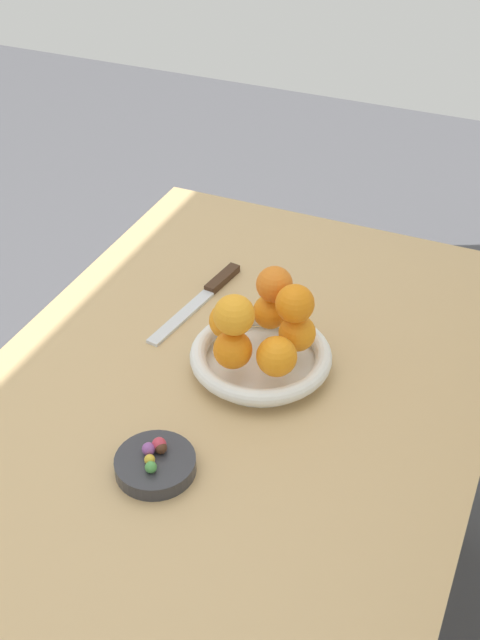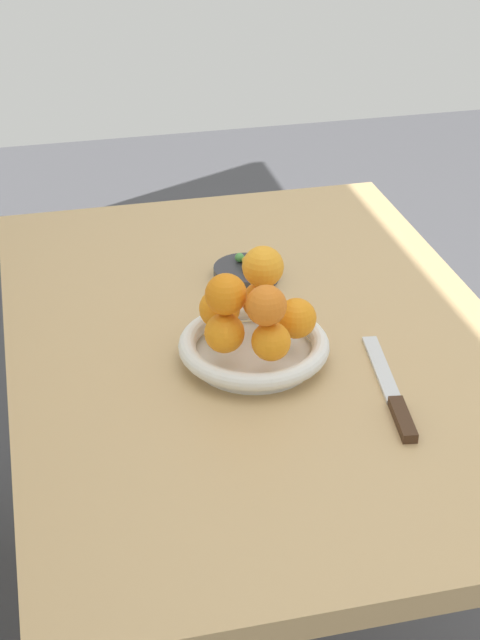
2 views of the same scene
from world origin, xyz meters
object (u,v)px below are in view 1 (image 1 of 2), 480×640
(orange_0, at_px, (231,349))
(candy_ball_2, at_px, (151,467))
(orange_4, at_px, (228,321))
(candy_ball_1, at_px, (159,444))
(orange_7, at_px, (274,284))
(candy_ball_4, at_px, (150,460))
(orange_1, at_px, (277,356))
(knife, at_px, (204,296))
(dining_table, at_px, (231,430))
(candy_dish, at_px, (155,465))
(fruit_bowl, at_px, (261,358))
(orange_2, at_px, (297,333))
(orange_5, at_px, (295,304))
(candy_ball_3, at_px, (161,448))
(orange_6, at_px, (236,315))
(orange_3, at_px, (270,312))
(candy_ball_0, at_px, (149,449))

(orange_0, xyz_separation_m, candy_ball_2, (0.22, -0.02, -0.04))
(orange_4, xyz_separation_m, candy_ball_1, (0.25, 0.01, -0.04))
(orange_7, distance_m, candy_ball_4, 0.34)
(candy_ball_2, bearing_deg, orange_1, 159.96)
(orange_7, relative_size, knife, 0.22)
(orange_1, bearing_deg, candy_ball_4, -22.91)
(dining_table, distance_m, candy_dish, 0.22)
(orange_4, distance_m, candy_ball_1, 0.25)
(orange_0, height_order, candy_ball_4, orange_0)
(dining_table, xyz_separation_m, candy_ball_1, (0.17, -0.03, 0.12))
(fruit_bowl, bearing_deg, orange_2, 116.72)
(dining_table, xyz_separation_m, orange_2, (-0.09, 0.07, 0.16))
(orange_5, xyz_separation_m, candy_ball_3, (0.26, -0.09, -0.10))
(candy_ball_2, relative_size, candy_ball_4, 1.10)
(fruit_bowl, xyz_separation_m, knife, (-0.14, -0.16, -0.02))
(orange_6, height_order, knife, orange_6)
(orange_4, bearing_deg, orange_3, 134.88)
(orange_5, height_order, candy_ball_0, orange_5)
(orange_4, relative_size, knife, 0.23)
(orange_1, relative_size, orange_6, 0.99)
(orange_2, xyz_separation_m, candy_ball_2, (0.30, -0.09, -0.04))
(knife, bearing_deg, orange_5, 60.60)
(candy_ball_0, bearing_deg, candy_dish, 65.77)
(dining_table, xyz_separation_m, orange_3, (-0.12, 0.02, 0.16))
(fruit_bowl, bearing_deg, candy_ball_0, -13.98)
(orange_3, xyz_separation_m, orange_6, (0.11, -0.01, 0.06))
(candy_ball_2, bearing_deg, candy_ball_4, -144.58)
(orange_4, xyz_separation_m, orange_6, (0.06, 0.04, 0.06))
(candy_dish, xyz_separation_m, candy_ball_1, (-0.02, -0.00, 0.02))
(orange_3, distance_m, orange_6, 0.12)
(orange_0, bearing_deg, candy_ball_4, -6.81)
(orange_4, height_order, orange_7, orange_7)
(orange_3, relative_size, orange_4, 0.94)
(orange_3, relative_size, knife, 0.21)
(orange_0, distance_m, candy_ball_2, 0.23)
(orange_2, height_order, candy_ball_1, orange_2)
(candy_dish, relative_size, candy_ball_0, 6.09)
(orange_5, bearing_deg, candy_ball_2, -16.82)
(candy_dish, distance_m, candy_ball_0, 0.02)
(candy_ball_3, bearing_deg, orange_0, 173.66)
(orange_5, xyz_separation_m, knife, (-0.12, -0.21, -0.12))
(orange_3, distance_m, orange_4, 0.07)
(orange_5, xyz_separation_m, orange_7, (-0.04, -0.05, -0.00))
(orange_5, bearing_deg, candy_ball_4, -19.03)
(orange_7, height_order, candy_ball_0, orange_7)
(dining_table, distance_m, orange_5, 0.24)
(candy_dish, distance_m, candy_ball_2, 0.03)
(candy_dish, bearing_deg, orange_7, 171.32)
(orange_4, bearing_deg, orange_7, 129.19)
(orange_7, height_order, candy_ball_4, orange_7)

